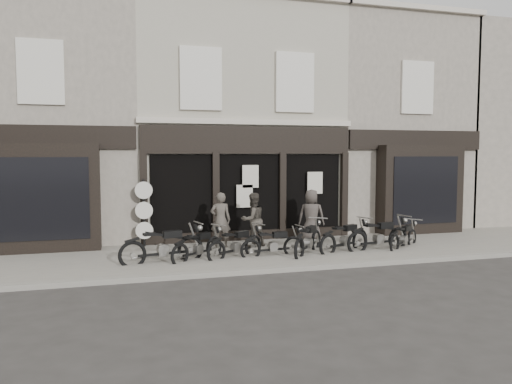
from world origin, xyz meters
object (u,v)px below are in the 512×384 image
object	(u,v)px
motorcycle_2	(236,247)
motorcycle_3	(273,246)
motorcycle_0	(163,249)
motorcycle_6	(379,238)
motorcycle_1	(198,249)
motorcycle_4	(308,242)
advert_sign_post	(144,216)
man_left	(221,220)
man_right	(311,216)
motorcycle_7	(404,239)
motorcycle_5	(345,240)
man_centre	(253,220)

from	to	relation	value
motorcycle_2	motorcycle_3	distance (m)	1.06
motorcycle_2	motorcycle_0	bearing A→B (deg)	156.26
motorcycle_6	motorcycle_1	bearing A→B (deg)	167.81
motorcycle_4	motorcycle_6	world-z (taller)	motorcycle_6
motorcycle_1	advert_sign_post	size ratio (longest dim) A/B	0.77
motorcycle_1	man_left	size ratio (longest dim) A/B	1.01
man_right	motorcycle_7	bearing A→B (deg)	173.00
motorcycle_4	advert_sign_post	bearing A→B (deg)	103.71
motorcycle_5	motorcycle_7	distance (m)	1.99
motorcycle_1	man_left	world-z (taller)	man_left
motorcycle_5	advert_sign_post	bearing A→B (deg)	134.02
man_right	motorcycle_6	bearing A→B (deg)	159.29
motorcycle_2	motorcycle_3	size ratio (longest dim) A/B	0.95
motorcycle_4	motorcycle_2	bearing A→B (deg)	127.30
motorcycle_0	man_left	xyz separation A→B (m)	(1.89, 1.53, 0.52)
motorcycle_4	man_centre	bearing A→B (deg)	83.66
motorcycle_1	motorcycle_0	bearing A→B (deg)	150.80
motorcycle_0	motorcycle_4	distance (m)	4.18
motorcycle_6	man_centre	xyz separation A→B (m)	(-3.58, 1.40, 0.52)
motorcycle_4	motorcycle_6	distance (m)	2.29
motorcycle_2	man_right	world-z (taller)	man_right
motorcycle_1	motorcycle_5	bearing A→B (deg)	-38.80
man_right	motorcycle_4	bearing A→B (deg)	89.59
motorcycle_4	motorcycle_5	distance (m)	1.20
motorcycle_1	man_left	bearing A→B (deg)	18.41
motorcycle_3	man_right	xyz separation A→B (m)	(1.82, 1.59, 0.61)
motorcycle_7	advert_sign_post	distance (m)	8.08
motorcycle_3	motorcycle_0	bearing A→B (deg)	173.14
motorcycle_0	motorcycle_5	world-z (taller)	motorcycle_0
motorcycle_1	motorcycle_5	size ratio (longest dim) A/B	0.84
motorcycle_4	man_right	bearing A→B (deg)	15.18
motorcycle_2	motorcycle_4	size ratio (longest dim) A/B	1.02
motorcycle_2	advert_sign_post	bearing A→B (deg)	110.10
motorcycle_3	motorcycle_6	bearing A→B (deg)	-6.68
motorcycle_7	man_right	world-z (taller)	man_right
motorcycle_4	motorcycle_3	bearing A→B (deg)	132.17
motorcycle_7	man_centre	bearing A→B (deg)	128.77
motorcycle_2	advert_sign_post	size ratio (longest dim) A/B	0.84
man_right	motorcycle_5	bearing A→B (deg)	132.03
man_centre	advert_sign_post	world-z (taller)	advert_sign_post
motorcycle_2	motorcycle_6	bearing A→B (deg)	-29.69
motorcycle_1	advert_sign_post	world-z (taller)	advert_sign_post
motorcycle_0	motorcycle_2	world-z (taller)	motorcycle_0
motorcycle_0	motorcycle_1	bearing A→B (deg)	-3.42
advert_sign_post	motorcycle_6	bearing A→B (deg)	-12.79
man_centre	man_right	distance (m)	2.04
motorcycle_1	motorcycle_2	size ratio (longest dim) A/B	0.92
motorcycle_6	advert_sign_post	bearing A→B (deg)	150.63
motorcycle_7	motorcycle_3	bearing A→B (deg)	146.32
motorcycle_1	motorcycle_7	bearing A→B (deg)	-38.69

